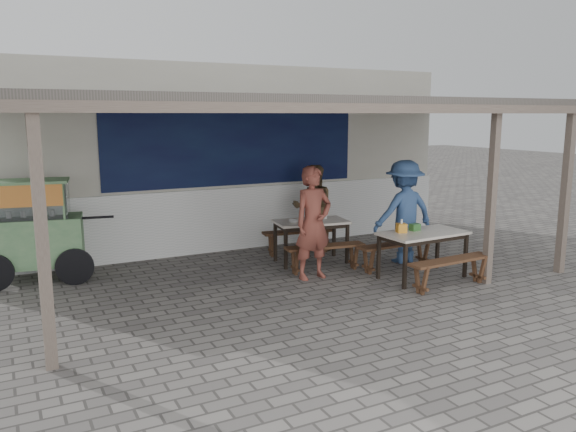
# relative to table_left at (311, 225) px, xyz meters

# --- Properties ---
(ground) EXTENTS (60.00, 60.00, 0.00)m
(ground) POSITION_rel_table_left_xyz_m (-0.55, -1.43, -0.67)
(ground) COLOR slate
(ground) RESTS_ON ground
(back_wall) EXTENTS (9.00, 1.28, 3.50)m
(back_wall) POSITION_rel_table_left_xyz_m (-0.55, 2.15, 1.05)
(back_wall) COLOR beige
(back_wall) RESTS_ON ground
(warung_roof) EXTENTS (9.00, 4.21, 2.81)m
(warung_roof) POSITION_rel_table_left_xyz_m (-0.53, -0.53, 2.05)
(warung_roof) COLOR #514A45
(warung_roof) RESTS_ON ground
(table_left) EXTENTS (1.34, 0.86, 0.75)m
(table_left) POSITION_rel_table_left_xyz_m (0.00, 0.00, 0.00)
(table_left) COLOR silver
(table_left) RESTS_ON ground
(bench_left_street) EXTENTS (1.38, 0.47, 0.45)m
(bench_left_street) POSITION_rel_table_left_xyz_m (-0.09, -0.63, -0.33)
(bench_left_street) COLOR brown
(bench_left_street) RESTS_ON ground
(bench_left_wall) EXTENTS (1.38, 0.47, 0.45)m
(bench_left_wall) POSITION_rel_table_left_xyz_m (0.09, 0.63, -0.33)
(bench_left_wall) COLOR brown
(bench_left_wall) RESTS_ON ground
(table_right) EXTENTS (1.41, 0.80, 0.75)m
(table_right) POSITION_rel_table_left_xyz_m (1.10, -1.65, 0.00)
(table_right) COLOR silver
(table_right) RESTS_ON ground
(bench_right_street) EXTENTS (1.49, 0.34, 0.45)m
(bench_right_street) POSITION_rel_table_left_xyz_m (1.12, -2.26, -0.33)
(bench_right_street) COLOR brown
(bench_right_street) RESTS_ON ground
(bench_right_wall) EXTENTS (1.49, 0.34, 0.45)m
(bench_right_wall) POSITION_rel_table_left_xyz_m (1.07, -1.04, -0.33)
(bench_right_wall) COLOR brown
(bench_right_wall) RESTS_ON ground
(vendor_cart) EXTENTS (2.05, 1.01, 1.59)m
(vendor_cart) POSITION_rel_table_left_xyz_m (-4.37, 0.96, 0.20)
(vendor_cart) COLOR #76A06B
(vendor_cart) RESTS_ON ground
(patron_street_side) EXTENTS (0.68, 0.48, 1.79)m
(patron_street_side) POSITION_rel_table_left_xyz_m (-0.45, -0.85, 0.23)
(patron_street_side) COLOR brown
(patron_street_side) RESTS_ON ground
(patron_wall_side) EXTENTS (0.98, 0.89, 1.64)m
(patron_wall_side) POSITION_rel_table_left_xyz_m (0.52, 0.84, 0.15)
(patron_wall_side) COLOR #4C3B25
(patron_wall_side) RESTS_ON ground
(patron_right_table) EXTENTS (1.19, 0.72, 1.80)m
(patron_right_table) POSITION_rel_table_left_xyz_m (1.47, -0.69, 0.23)
(patron_right_table) COLOR #38588E
(patron_right_table) RESTS_ON ground
(tissue_box) EXTENTS (0.18, 0.18, 0.14)m
(tissue_box) POSITION_rel_table_left_xyz_m (0.77, -1.51, 0.15)
(tissue_box) COLOR orange
(tissue_box) RESTS_ON table_right
(donation_box) EXTENTS (0.18, 0.13, 0.11)m
(donation_box) POSITION_rel_table_left_xyz_m (1.05, -1.50, 0.14)
(donation_box) COLOR #356E30
(donation_box) RESTS_ON table_right
(condiment_jar) EXTENTS (0.07, 0.07, 0.08)m
(condiment_jar) POSITION_rel_table_left_xyz_m (0.33, 0.08, 0.12)
(condiment_jar) COLOR silver
(condiment_jar) RESTS_ON table_left
(condiment_bowl) EXTENTS (0.21, 0.21, 0.04)m
(condiment_bowl) POSITION_rel_table_left_xyz_m (-0.34, 0.01, 0.10)
(condiment_bowl) COLOR silver
(condiment_bowl) RESTS_ON table_left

